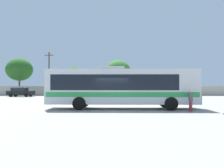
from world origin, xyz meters
The scene contains 11 objects.
ground_plane centered at (0.00, 10.00, 0.00)m, with size 300.00×300.00×0.00m, color gray.
perimeter_wall centered at (0.00, 24.89, 0.88)m, with size 80.00×0.30×1.76m, color #9E998C.
coach_bus_silver_green centered at (0.70, 0.49, 1.86)m, with size 12.29×2.92×3.48m.
attendant_by_bus_door centered at (5.85, -1.56, 0.91)m, with size 0.43×0.43×1.61m.
parked_car_leftmost_black centered at (-15.49, 21.27, 0.80)m, with size 4.42×2.23×1.52m.
parked_car_second_grey centered at (-8.83, 20.97, 0.78)m, with size 4.29×1.99×1.47m.
parked_car_third_red centered at (-2.91, 21.00, 0.80)m, with size 4.71×2.29×1.50m.
utility_pole_near centered at (-12.06, 26.58, 4.32)m, with size 1.79×0.48×8.28m.
roadside_tree_left centered at (-18.64, 28.93, 5.07)m, with size 5.29×5.29×7.32m.
roadside_tree_midleft centered at (-7.39, 27.79, 3.77)m, with size 4.14×4.14×5.54m.
roadside_tree_midright centered at (1.22, 29.15, 4.84)m, with size 5.05×5.05×7.00m.
Camera 1 is at (0.01, -19.37, 1.96)m, focal length 38.53 mm.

